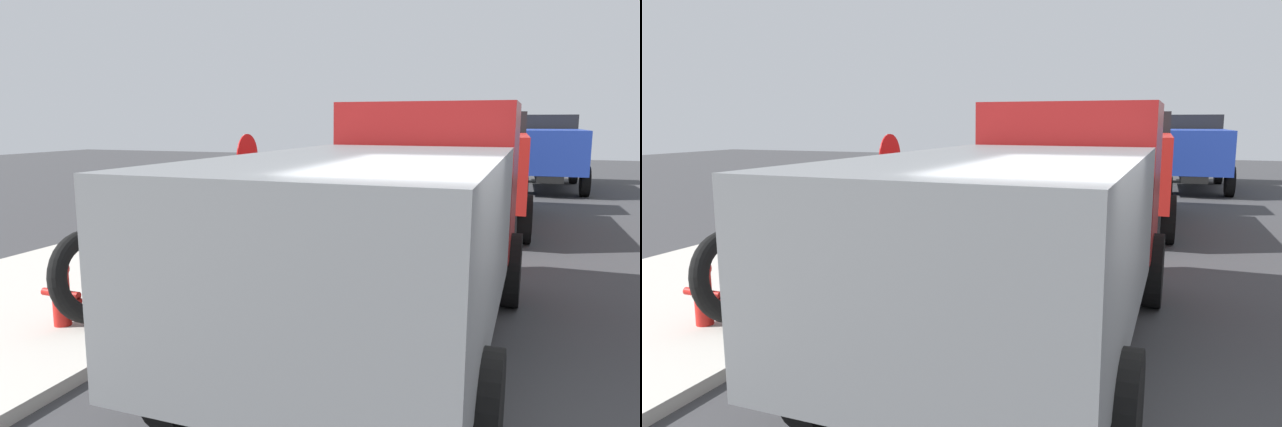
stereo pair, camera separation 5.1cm
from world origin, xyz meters
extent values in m
cylinder|color=red|center=(0.98, 5.20, 0.49)|extent=(0.22, 0.22, 0.67)
sphere|color=red|center=(0.98, 5.20, 0.88)|extent=(0.25, 0.25, 0.25)
cylinder|color=red|center=(0.98, 5.01, 0.57)|extent=(0.10, 0.17, 0.10)
cylinder|color=red|center=(0.98, 5.40, 0.57)|extent=(0.10, 0.17, 0.10)
cylinder|color=red|center=(0.98, 5.01, 0.49)|extent=(0.12, 0.17, 0.12)
torus|color=black|center=(1.19, 4.91, 0.77)|extent=(1.26, 0.62, 1.23)
cylinder|color=gray|center=(4.41, 4.32, 1.33)|extent=(0.06, 0.06, 2.36)
cylinder|color=red|center=(4.41, 4.28, 2.13)|extent=(0.76, 0.02, 0.76)
cube|color=slate|center=(0.83, 1.18, 1.60)|extent=(4.84, 2.58, 1.60)
cube|color=maroon|center=(4.43, 1.12, 1.90)|extent=(2.04, 2.53, 2.20)
cube|color=black|center=(1.93, 1.16, 0.67)|extent=(7.01, 1.02, 0.24)
cylinder|color=black|center=(4.25, 2.38, 0.55)|extent=(1.10, 0.32, 1.10)
cylinder|color=black|center=(4.21, -0.12, 0.55)|extent=(1.10, 0.32, 1.10)
cylinder|color=black|center=(-0.35, 2.45, 0.55)|extent=(1.10, 0.32, 1.10)
cylinder|color=black|center=(-0.39, -0.05, 0.55)|extent=(1.10, 0.32, 1.10)
cube|color=red|center=(10.13, 0.98, 1.60)|extent=(4.85, 2.60, 1.60)
cube|color=black|center=(13.73, 1.05, 1.90)|extent=(2.05, 2.54, 2.20)
cube|color=black|center=(11.23, 1.00, 0.67)|extent=(7.02, 1.05, 0.24)
cylinder|color=black|center=(13.51, 2.30, 0.55)|extent=(1.11, 0.32, 1.10)
cylinder|color=black|center=(13.56, -0.20, 0.55)|extent=(1.11, 0.32, 1.10)
cylinder|color=black|center=(8.91, 2.20, 0.55)|extent=(1.11, 0.32, 1.10)
cylinder|color=black|center=(8.96, -0.30, 0.55)|extent=(1.11, 0.32, 1.10)
cube|color=#1E3899|center=(19.43, -1.04, 1.60)|extent=(4.84, 2.58, 1.60)
cube|color=black|center=(23.03, -0.98, 1.90)|extent=(2.04, 2.53, 2.20)
cube|color=black|center=(20.53, -1.03, 0.67)|extent=(7.01, 1.02, 0.24)
cylinder|color=black|center=(22.81, 0.26, 0.55)|extent=(1.10, 0.32, 1.10)
cylinder|color=black|center=(22.85, -2.24, 0.55)|extent=(1.10, 0.32, 1.10)
cylinder|color=black|center=(18.21, 0.19, 0.55)|extent=(1.10, 0.32, 1.10)
cylinder|color=black|center=(18.25, -2.31, 0.55)|extent=(1.10, 0.32, 1.10)
camera|label=1|loc=(-4.43, -0.27, 2.73)|focal=31.91mm
camera|label=2|loc=(-4.41, -0.32, 2.73)|focal=31.91mm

